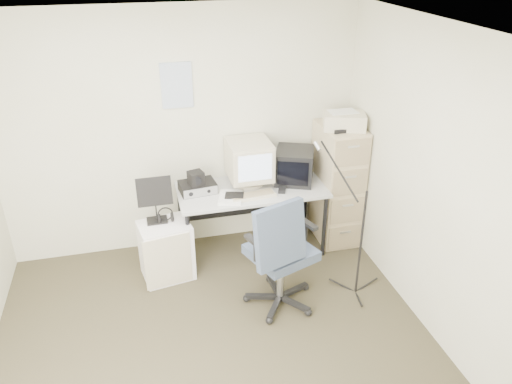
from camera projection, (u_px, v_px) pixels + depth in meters
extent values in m
cube|color=#433D26|center=(219.00, 357.00, 4.03)|extent=(3.60, 3.60, 0.01)
cube|color=white|center=(204.00, 38.00, 2.88)|extent=(3.60, 3.60, 0.01)
cube|color=silver|center=(182.00, 134.00, 5.00)|extent=(3.60, 0.02, 2.50)
cube|color=silver|center=(443.00, 194.00, 3.85)|extent=(0.02, 3.60, 2.50)
cube|color=white|center=(177.00, 85.00, 4.76)|extent=(0.30, 0.02, 0.44)
cube|color=#CBB087|center=(337.00, 184.00, 5.35)|extent=(0.40, 0.60, 1.30)
cube|color=beige|center=(344.00, 121.00, 4.97)|extent=(0.47, 0.39, 0.16)
cube|color=#B6B6B6|center=(252.00, 219.00, 5.25)|extent=(1.50, 0.70, 0.73)
cube|color=beige|center=(249.00, 163.00, 5.06)|extent=(0.43, 0.45, 0.47)
cube|color=black|center=(295.00, 165.00, 5.17)|extent=(0.50, 0.52, 0.35)
cube|color=beige|center=(276.00, 176.00, 5.15)|extent=(0.10, 0.10, 0.16)
cube|color=beige|center=(253.00, 196.00, 4.91)|extent=(0.46, 0.21, 0.02)
cube|color=black|center=(282.00, 190.00, 5.01)|extent=(0.11, 0.14, 0.04)
cube|color=black|center=(198.00, 187.00, 5.00)|extent=(0.38, 0.29, 0.10)
cube|color=black|center=(196.00, 178.00, 4.90)|extent=(0.17, 0.16, 0.14)
cube|color=white|center=(230.00, 197.00, 4.89)|extent=(0.30, 0.36, 0.02)
cube|color=beige|center=(288.00, 223.00, 5.46)|extent=(0.23, 0.48, 0.43)
cube|color=#4B5A6C|center=(281.00, 250.00, 4.36)|extent=(0.85, 0.85, 1.15)
cube|color=white|center=(166.00, 250.00, 4.86)|extent=(0.53, 0.45, 0.59)
cube|color=black|center=(155.00, 199.00, 4.67)|extent=(0.32, 0.17, 0.47)
torus|color=black|center=(166.00, 217.00, 4.75)|extent=(0.19, 0.19, 0.03)
cylinder|color=black|center=(363.00, 228.00, 4.44)|extent=(0.03, 0.03, 1.41)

